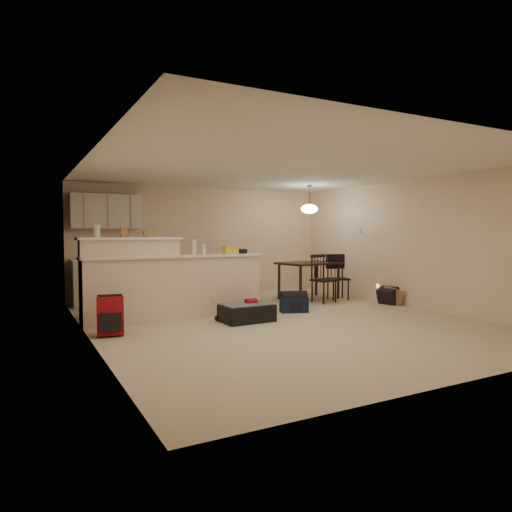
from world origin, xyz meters
TOP-DOWN VIEW (x-y plane):
  - room at (0.00, 0.00)m, footprint 7.00×7.02m
  - breakfast_bar at (-1.76, 0.98)m, footprint 3.08×0.58m
  - upper_cabinets at (-2.20, 3.32)m, footprint 1.40×0.34m
  - kitchen_counter at (-2.00, 3.19)m, footprint 1.80×0.60m
  - thermostat at (2.98, 1.55)m, footprint 0.02×0.12m
  - jar at (-2.72, 1.12)m, footprint 0.10×0.10m
  - cereal_box at (-2.31, 1.12)m, footprint 0.10×0.07m
  - small_box at (-1.94, 1.12)m, footprint 0.08×0.06m
  - bottle_a at (-1.18, 0.90)m, footprint 0.07×0.07m
  - bottle_b at (-1.01, 0.90)m, footprint 0.06×0.06m
  - bag_lump at (-0.52, 0.90)m, footprint 0.22×0.18m
  - pouch at (-0.26, 0.90)m, footprint 0.12×0.10m
  - dining_table at (1.83, 1.86)m, footprint 1.42×1.06m
  - pendant_lamp at (1.83, 1.86)m, footprint 0.36×0.36m
  - dining_chair_near at (1.82, 1.29)m, footprint 0.51×0.49m
  - dining_chair_far at (2.35, 1.49)m, footprint 0.52×0.50m
  - suitcase at (-0.52, 0.22)m, footprint 0.86×0.58m
  - red_backpack at (-2.70, 0.23)m, footprint 0.40×0.28m
  - navy_duffel at (0.64, 0.61)m, footprint 0.56×0.42m
  - black_daypack at (2.85, 0.48)m, footprint 0.34×0.43m
  - cardboard_sheet at (2.85, 0.36)m, footprint 0.14×0.44m

SIDE VIEW (x-z plane):
  - navy_duffel at x=0.64m, z-range 0.00..0.27m
  - suitcase at x=-0.52m, z-range 0.00..0.28m
  - black_daypack at x=2.85m, z-range 0.00..0.33m
  - cardboard_sheet at x=2.85m, z-range 0.00..0.35m
  - red_backpack at x=-2.70m, z-range 0.00..0.55m
  - kitchen_counter at x=-2.00m, z-range 0.00..0.90m
  - dining_chair_far at x=2.35m, z-range 0.00..0.97m
  - dining_chair_near at x=1.82m, z-range 0.00..1.00m
  - breakfast_bar at x=-1.76m, z-range -0.09..1.30m
  - dining_table at x=1.83m, z-range 0.31..1.12m
  - pouch at x=-0.26m, z-range 1.09..1.17m
  - bag_lump at x=-0.52m, z-range 1.09..1.23m
  - bottle_b at x=-1.01m, z-range 1.09..1.27m
  - bottle_a at x=-1.18m, z-range 1.09..1.35m
  - room at x=0.00m, z-range 0.00..2.50m
  - small_box at x=-1.94m, z-range 1.39..1.51m
  - cereal_box at x=-2.31m, z-range 1.39..1.55m
  - jar at x=-2.72m, z-range 1.39..1.59m
  - thermostat at x=2.98m, z-range 1.44..1.56m
  - upper_cabinets at x=-2.20m, z-range 1.55..2.25m
  - pendant_lamp at x=1.83m, z-range 1.68..2.30m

